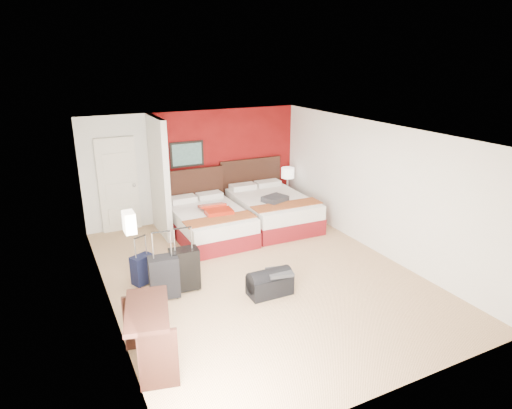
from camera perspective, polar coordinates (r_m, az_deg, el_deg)
ground at (r=7.94m, az=0.34°, el=-8.89°), size 6.50×6.50×0.00m
room_walls at (r=8.26m, az=-12.88°, el=1.19°), size 5.02×6.52×2.50m
red_accent_panel at (r=10.57m, az=-3.91°, el=5.39°), size 3.50×0.04×2.50m
partition_wall at (r=9.47m, az=-12.28°, el=3.42°), size 0.12×1.20×2.50m
entry_door at (r=9.95m, az=-17.23°, el=2.39°), size 0.82×0.06×2.05m
bed_left at (r=9.38m, az=-5.95°, el=-2.50°), size 1.43×2.02×0.60m
bed_right at (r=10.06m, az=2.10°, el=-0.79°), size 1.56×2.18×0.64m
red_suitcase_open at (r=9.20m, az=-5.22°, el=-0.59°), size 0.60×0.79×0.09m
jacket_bundle at (r=9.64m, az=2.45°, el=0.72°), size 0.59×0.53×0.12m
nightstand at (r=11.05m, az=4.01°, el=0.61°), size 0.39×0.39×0.51m
table_lamp at (r=10.89m, az=4.08°, el=3.28°), size 0.33×0.33×0.56m
suitcase_black at (r=7.39m, az=-9.12°, el=-8.36°), size 0.48×0.33×0.69m
suitcase_charcoal at (r=7.22m, az=-11.68°, el=-9.26°), size 0.49×0.34×0.67m
suitcase_navy at (r=7.74m, az=-14.32°, el=-8.23°), size 0.41×0.34×0.49m
duffel_bag at (r=7.25m, az=1.77°, el=-10.17°), size 0.70×0.38×0.35m
jacket_draped at (r=7.18m, az=3.05°, el=-8.66°), size 0.46×0.41×0.05m
desk at (r=5.77m, az=-13.52°, el=-16.26°), size 0.72×1.09×0.83m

